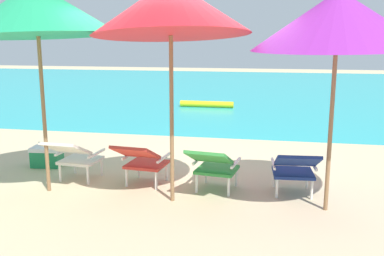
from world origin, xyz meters
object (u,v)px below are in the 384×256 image
lounge_chair_near_left (142,159)px  lounge_chair_near_right (213,164)px  lounge_chair_far_right (295,168)px  beach_umbrella_center (171,8)px  swim_buoy (207,104)px  beach_umbrella_right (338,20)px  cooler_box (47,156)px  beach_umbrella_left (36,10)px  lounge_chair_far_left (74,155)px

lounge_chair_near_left → lounge_chair_near_right: size_ratio=0.98×
lounge_chair_far_right → beach_umbrella_center: bearing=-165.3°
swim_buoy → beach_umbrella_right: size_ratio=0.59×
lounge_chair_near_left → cooler_box: bearing=159.4°
lounge_chair_near_right → lounge_chair_far_right: size_ratio=1.03×
swim_buoy → lounge_chair_near_left: bearing=-88.0°
lounge_chair_near_left → beach_umbrella_left: bearing=-163.0°
beach_umbrella_center → beach_umbrella_right: beach_umbrella_center is taller
lounge_chair_near_left → beach_umbrella_left: beach_umbrella_left is taller
lounge_chair_near_left → lounge_chair_far_right: same height
swim_buoy → beach_umbrella_left: (-0.96, -7.54, 2.28)m
lounge_chair_far_right → beach_umbrella_right: (0.36, -0.34, 1.82)m
beach_umbrella_center → beach_umbrella_left: bearing=178.7°
swim_buoy → lounge_chair_far_left: (-0.76, -7.15, 0.31)m
lounge_chair_far_left → lounge_chair_near_left: (1.00, -0.02, 0.00)m
beach_umbrella_center → beach_umbrella_right: size_ratio=1.03×
lounge_chair_far_right → lounge_chair_near_left: bearing=179.7°
beach_umbrella_right → lounge_chair_far_right: bearing=136.9°
cooler_box → beach_umbrella_center: bearing=-24.9°
beach_umbrella_center → beach_umbrella_right: bearing=1.7°
lounge_chair_far_left → lounge_chair_far_right: size_ratio=1.00×
lounge_chair_far_left → beach_umbrella_left: beach_umbrella_left is taller
lounge_chair_near_right → lounge_chair_far_right: (1.04, 0.05, 0.00)m
swim_buoy → lounge_chair_near_right: size_ratio=1.70×
lounge_chair_near_right → cooler_box: size_ratio=1.88×
swim_buoy → lounge_chair_far_right: (2.29, -7.18, 0.31)m
beach_umbrella_center → cooler_box: bearing=155.1°
lounge_chair_near_left → beach_umbrella_right: size_ratio=0.34×
lounge_chair_far_right → lounge_chair_near_right: bearing=-177.5°
swim_buoy → lounge_chair_near_right: lounge_chair_near_right is taller
lounge_chair_near_left → beach_umbrella_center: (0.53, -0.41, 1.97)m
beach_umbrella_right → cooler_box: 4.80m
lounge_chair_far_left → lounge_chair_near_right: bearing=-2.2°
lounge_chair_far_right → beach_umbrella_center: 2.52m
lounge_chair_near_left → beach_umbrella_left: 2.34m
lounge_chair_near_right → beach_umbrella_left: size_ratio=0.34×
beach_umbrella_left → beach_umbrella_right: bearing=0.3°
lounge_chair_far_right → beach_umbrella_center: size_ratio=0.33×
lounge_chair_far_left → cooler_box: size_ratio=1.83×
swim_buoy → beach_umbrella_right: (2.65, -7.52, 2.12)m
beach_umbrella_left → cooler_box: (-0.60, 1.05, -2.21)m
lounge_chair_near_right → beach_umbrella_left: beach_umbrella_left is taller
swim_buoy → cooler_box: size_ratio=3.21×
lounge_chair_far_left → lounge_chair_near_left: same height
beach_umbrella_left → lounge_chair_near_right: bearing=8.1°
lounge_chair_far_left → beach_umbrella_right: (3.41, -0.37, 1.82)m
lounge_chair_near_left → cooler_box: 1.94m
swim_buoy → lounge_chair_near_left: 7.18m
swim_buoy → beach_umbrella_left: 7.93m
lounge_chair_near_left → beach_umbrella_right: (2.41, -0.35, 1.82)m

